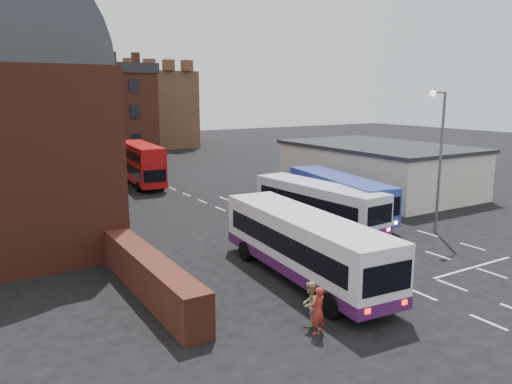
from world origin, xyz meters
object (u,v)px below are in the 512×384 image
bus_white_outbound (304,242)px  bus_white_inbound (318,201)px  pedestrian_beige (310,304)px  pedestrian_red (318,311)px  bus_blue (339,193)px  street_lamp (439,149)px  bus_red_double (141,163)px

bus_white_outbound → bus_white_inbound: (6.57, 7.25, -0.17)m
pedestrian_beige → pedestrian_red: bearing=46.0°
bus_blue → street_lamp: size_ratio=1.25×
bus_red_double → street_lamp: bearing=116.7°
street_lamp → pedestrian_beige: street_lamp is taller
bus_white_inbound → pedestrian_red: size_ratio=5.85×
bus_white_inbound → pedestrian_beige: size_ratio=6.04×
bus_white_inbound → bus_red_double: bus_red_double is taller
bus_white_outbound → pedestrian_red: 5.57m
bus_red_double → pedestrian_red: bearing=87.6°
bus_white_outbound → bus_white_inbound: bus_white_outbound is taller
street_lamp → bus_white_outbound: bearing=-170.1°
pedestrian_beige → bus_white_inbound: bearing=-160.7°
street_lamp → pedestrian_red: size_ratio=4.90×
bus_red_double → pedestrian_red: 32.82m
bus_blue → pedestrian_red: bearing=56.9°
bus_white_outbound → pedestrian_red: bus_white_outbound is taller
bus_blue → pedestrian_red: 17.91m
bus_blue → street_lamp: (2.30, -6.36, 3.60)m
pedestrian_red → bus_blue: bearing=-146.2°
bus_white_outbound → bus_blue: size_ratio=1.05×
street_lamp → pedestrian_beige: (-14.34, -6.07, -4.46)m
bus_blue → pedestrian_beige: bus_blue is taller
street_lamp → pedestrian_beige: bearing=-157.1°
bus_white_inbound → street_lamp: size_ratio=1.19×
bus_red_double → pedestrian_beige: bearing=87.7°
bus_blue → pedestrian_beige: (-12.04, -12.43, -0.86)m
bus_white_outbound → pedestrian_red: (-2.85, -4.70, -0.94)m
bus_blue → pedestrian_beige: 17.33m
pedestrian_red → pedestrian_beige: bearing=-115.9°
bus_red_double → pedestrian_beige: size_ratio=5.73×
pedestrian_beige → bus_blue: bearing=-165.4°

